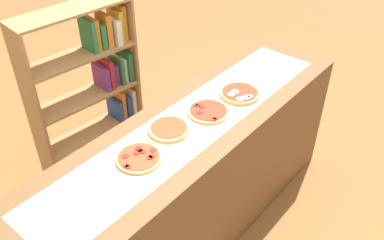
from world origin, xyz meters
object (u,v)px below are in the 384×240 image
at_px(pizza_mozzarella_3, 240,93).
at_px(pizza_pepperoni_0, 139,158).
at_px(pizza_pepperoni_2, 208,111).
at_px(bookshelf, 100,90).
at_px(pizza_plain_1, 169,129).

bearing_deg(pizza_mozzarella_3, pizza_pepperoni_0, 176.20).
relative_size(pizza_pepperoni_2, bookshelf, 0.18).
relative_size(pizza_pepperoni_0, pizza_plain_1, 1.02).
relative_size(pizza_pepperoni_0, pizza_mozzarella_3, 0.97).
xyz_separation_m(pizza_mozzarella_3, bookshelf, (-0.27, 1.03, -0.27)).
relative_size(pizza_plain_1, bookshelf, 0.17).
distance_m(pizza_pepperoni_2, pizza_mozzarella_3, 0.27).
bearing_deg(pizza_plain_1, pizza_pepperoni_0, -171.03).
xyz_separation_m(pizza_pepperoni_2, bookshelf, (-0.00, 0.99, -0.26)).
distance_m(pizza_plain_1, pizza_mozzarella_3, 0.54).
height_order(pizza_pepperoni_0, pizza_plain_1, same).
bearing_deg(pizza_pepperoni_0, pizza_pepperoni_2, -2.05).
height_order(pizza_pepperoni_0, pizza_pepperoni_2, same).
height_order(pizza_mozzarella_3, bookshelf, bookshelf).
xyz_separation_m(pizza_pepperoni_0, pizza_plain_1, (0.27, 0.04, 0.00)).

